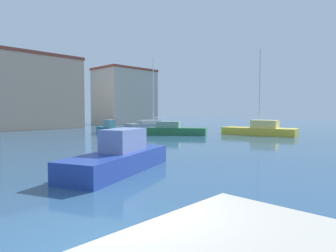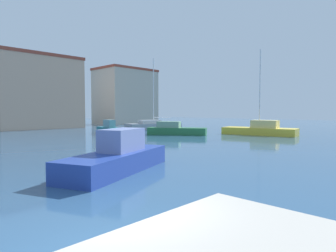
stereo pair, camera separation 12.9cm
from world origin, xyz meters
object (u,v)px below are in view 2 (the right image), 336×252
object	(u,v)px
sailboat_yellow_near_pier	(260,130)
motorboat_blue_mid_harbor	(118,157)
motorboat_green_outer_mooring	(175,130)
sailboat_grey_distant_east	(153,126)
motorboat_teal_behind_lamppost	(110,129)

from	to	relation	value
sailboat_yellow_near_pier	motorboat_blue_mid_harbor	bearing A→B (deg)	-168.47
motorboat_green_outer_mooring	motorboat_blue_mid_harbor	bearing A→B (deg)	-144.57
sailboat_grey_distant_east	motorboat_teal_behind_lamppost	distance (m)	9.60
motorboat_blue_mid_harbor	motorboat_teal_behind_lamppost	bearing A→B (deg)	56.40
sailboat_grey_distant_east	motorboat_green_outer_mooring	distance (m)	10.59
sailboat_grey_distant_east	sailboat_yellow_near_pier	world-z (taller)	sailboat_grey_distant_east
sailboat_yellow_near_pier	motorboat_blue_mid_harbor	world-z (taller)	sailboat_yellow_near_pier
motorboat_green_outer_mooring	motorboat_blue_mid_harbor	world-z (taller)	motorboat_blue_mid_harbor
sailboat_grey_distant_east	motorboat_blue_mid_harbor	world-z (taller)	sailboat_grey_distant_east
sailboat_grey_distant_east	motorboat_blue_mid_harbor	distance (m)	31.35
motorboat_teal_behind_lamppost	sailboat_yellow_near_pier	world-z (taller)	sailboat_yellow_near_pier
motorboat_teal_behind_lamppost	motorboat_green_outer_mooring	size ratio (longest dim) A/B	0.79
motorboat_teal_behind_lamppost	sailboat_yellow_near_pier	xyz separation A→B (m)	(11.39, -14.80, 0.06)
motorboat_green_outer_mooring	sailboat_yellow_near_pier	bearing A→B (deg)	-46.67
sailboat_grey_distant_east	motorboat_teal_behind_lamppost	bearing A→B (deg)	-168.17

